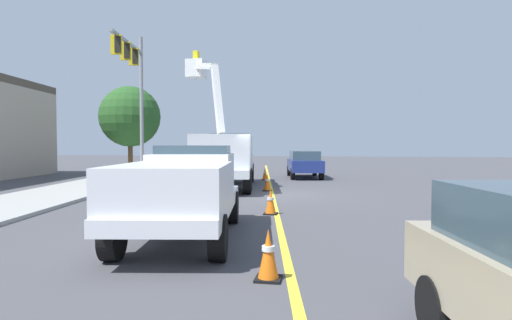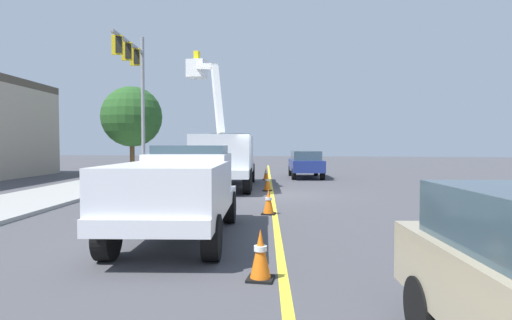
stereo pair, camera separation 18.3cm
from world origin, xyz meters
The scene contains 12 objects.
ground centered at (0.00, 0.00, 0.00)m, with size 120.00×120.00×0.00m, color #47474C.
sidewalk_far_side centered at (-1.41, 8.77, 0.06)m, with size 60.00×3.60×0.12m, color #9E9E99.
lane_centre_stripe centered at (0.00, 0.00, 0.00)m, with size 50.00×0.16×0.01m, color yellow.
utility_bucket_truck centered at (2.68, 2.67, 1.61)m, with size 8.49×4.15×6.88m.
service_pickup_truck centered at (-8.62, 0.82, 1.12)m, with size 5.86×2.96×2.06m.
passing_minivan centered at (9.37, -0.79, 0.97)m, with size 5.04×2.64×1.69m.
traffic_cone_leading centered at (-11.15, -1.43, 0.39)m, with size 0.40×0.40×0.79m.
traffic_cone_mid_front centered at (-5.06, -0.63, 0.37)m, with size 0.40×0.40×0.76m.
traffic_cone_mid_rear centered at (1.31, 0.40, 0.39)m, with size 0.40×0.40×0.79m.
traffic_cone_trailing centered at (7.20, 1.40, 0.35)m, with size 0.40×0.40×0.71m.
traffic_signal_mast centered at (5.63, 8.87, 5.98)m, with size 5.27×1.10×8.72m.
street_tree_right centered at (9.82, 11.22, 4.02)m, with size 4.16×4.16×6.11m.
Camera 1 is at (-17.51, -2.34, 2.07)m, focal length 29.70 mm.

